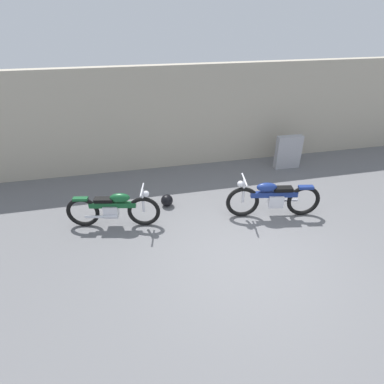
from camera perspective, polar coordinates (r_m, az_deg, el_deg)
The scene contains 6 objects.
ground_plane at distance 6.27m, azimuth 9.45°, elevation -11.22°, with size 40.00×40.00×0.00m, color slate.
building_wall at distance 9.38m, azimuth 0.07°, elevation 13.18°, with size 18.00×0.30×2.83m, color #B2A893.
stone_marker at distance 9.76m, azimuth 16.67°, elevation 6.79°, with size 0.74×0.20×0.97m, color #9E9EA3.
helmet at distance 7.61m, azimuth -4.46°, elevation -1.49°, with size 0.28×0.28×0.28m, color black.
motorcycle_blue at distance 7.29m, azimuth 14.10°, elevation -1.05°, with size 2.07×0.66×0.94m.
motorcycle_green at distance 6.95m, azimuth -13.68°, elevation -2.87°, with size 1.95×0.65×0.89m.
Camera 1 is at (-2.04, -4.33, 4.05)m, focal length 30.12 mm.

